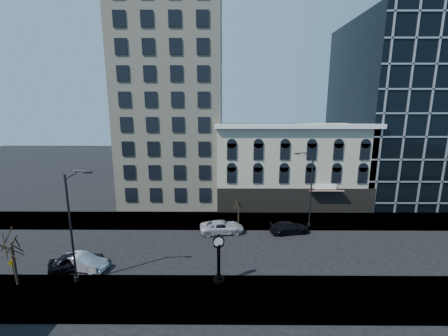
{
  "coord_description": "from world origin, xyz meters",
  "views": [
    {
      "loc": [
        2.22,
        -29.12,
        15.13
      ],
      "look_at": [
        2.0,
        4.0,
        8.0
      ],
      "focal_mm": 24.0,
      "sensor_mm": 36.0,
      "label": 1
    }
  ],
  "objects_px": {
    "street_lamp_near": "(76,197)",
    "car_near_b": "(83,262)",
    "car_near_a": "(77,261)",
    "street_clock": "(219,261)",
    "warning_sign": "(13,266)"
  },
  "relations": [
    {
      "from": "street_clock",
      "to": "street_lamp_near",
      "type": "xyz_separation_m",
      "value": [
        -11.54,
        -0.01,
        5.6
      ]
    },
    {
      "from": "warning_sign",
      "to": "car_near_a",
      "type": "relative_size",
      "value": 0.43
    },
    {
      "from": "street_clock",
      "to": "car_near_a",
      "type": "distance_m",
      "value": 13.48
    },
    {
      "from": "street_clock",
      "to": "street_lamp_near",
      "type": "height_order",
      "value": "street_lamp_near"
    },
    {
      "from": "street_clock",
      "to": "car_near_b",
      "type": "distance_m",
      "value": 12.92
    },
    {
      "from": "street_lamp_near",
      "to": "street_clock",
      "type": "bearing_deg",
      "value": 1.02
    },
    {
      "from": "street_clock",
      "to": "street_lamp_near",
      "type": "relative_size",
      "value": 0.44
    },
    {
      "from": "car_near_b",
      "to": "car_near_a",
      "type": "bearing_deg",
      "value": 88.44
    },
    {
      "from": "warning_sign",
      "to": "car_near_a",
      "type": "height_order",
      "value": "warning_sign"
    },
    {
      "from": "warning_sign",
      "to": "car_near_b",
      "type": "relative_size",
      "value": 0.45
    },
    {
      "from": "car_near_a",
      "to": "car_near_b",
      "type": "bearing_deg",
      "value": -124.34
    },
    {
      "from": "street_clock",
      "to": "street_lamp_near",
      "type": "distance_m",
      "value": 12.82
    },
    {
      "from": "car_near_a",
      "to": "car_near_b",
      "type": "distance_m",
      "value": 0.57
    },
    {
      "from": "street_lamp_near",
      "to": "car_near_b",
      "type": "xyz_separation_m",
      "value": [
        -1.15,
        2.07,
        -6.96
      ]
    },
    {
      "from": "car_near_a",
      "to": "street_lamp_near",
      "type": "bearing_deg",
      "value": -164.14
    }
  ]
}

